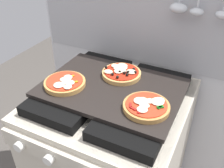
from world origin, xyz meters
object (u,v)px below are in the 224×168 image
at_px(pizza_left, 65,83).
at_px(pizza_center, 120,72).
at_px(baking_tray, 112,88).
at_px(pizza_right, 147,106).
at_px(stove, 112,164).

xyz_separation_m(pizza_left, pizza_center, (0.16, 0.17, 0.00)).
height_order(baking_tray, pizza_left, pizza_left).
xyz_separation_m(baking_tray, pizza_right, (0.17, -0.07, 0.02)).
distance_m(stove, pizza_center, 0.49).
xyz_separation_m(pizza_left, pizza_right, (0.34, 0.00, 0.00)).
bearing_deg(pizza_right, stove, 157.14).
bearing_deg(pizza_center, stove, -86.40).
height_order(baking_tray, pizza_center, pizza_center).
relative_size(stove, pizza_left, 5.53).
xyz_separation_m(pizza_right, pizza_center, (-0.18, 0.16, 0.00)).
relative_size(pizza_right, pizza_center, 1.00).
xyz_separation_m(baking_tray, pizza_left, (-0.17, -0.08, 0.02)).
height_order(pizza_right, pizza_center, pizza_center).
distance_m(stove, baking_tray, 0.46).
bearing_deg(stove, pizza_left, -155.83).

